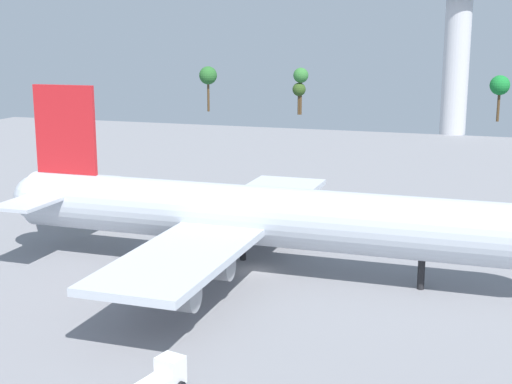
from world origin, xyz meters
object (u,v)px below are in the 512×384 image
catering_truck (206,200)px  control_tower (458,38)px  cargo_airplane (254,216)px  fuel_truck (161,380)px  baggage_tug (106,212)px

catering_truck → control_tower: (28.43, 93.73, 22.43)m
cargo_airplane → catering_truck: cargo_airplane is taller
cargo_airplane → catering_truck: (-15.76, 24.97, -4.80)m
catering_truck → fuel_truck: 55.31m
cargo_airplane → control_tower: bearing=83.9°
catering_truck → control_tower: 100.49m
baggage_tug → fuel_truck: baggage_tug is taller
cargo_airplane → control_tower: size_ratio=1.51×
baggage_tug → catering_truck: 14.91m
cargo_airplane → catering_truck: 29.91m
cargo_airplane → baggage_tug: size_ratio=13.13×
catering_truck → fuel_truck: fuel_truck is taller
cargo_airplane → control_tower: (12.67, 118.70, 17.64)m
cargo_airplane → baggage_tug: (-25.54, 13.71, -4.68)m
baggage_tug → control_tower: bearing=70.0°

